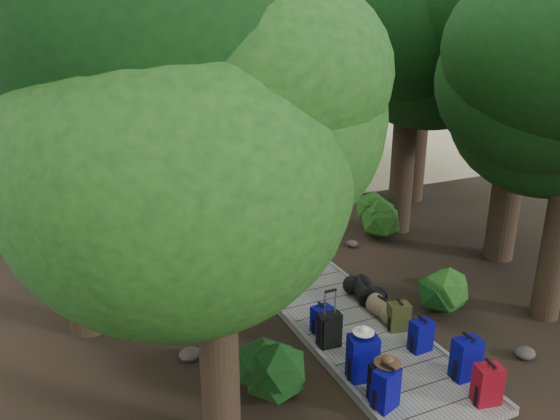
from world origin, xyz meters
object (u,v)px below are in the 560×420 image
duffel_right_khaki (382,308)px  sun_lounger (258,163)px  lone_suitcase_on_sand (202,174)px  backpack_left_d (322,318)px  backpack_right_d (399,315)px  backpack_right_a (488,383)px  duffel_right_black (365,291)px  suitcase_on_boardwalk (329,330)px  backpack_right_c (421,334)px  backpack_left_a (386,387)px  backpack_left_b (382,381)px  kayak (91,180)px  backpack_left_c (363,355)px  backpack_right_b (466,357)px

duffel_right_khaki → sun_lounger: (2.00, 11.04, -0.02)m
lone_suitcase_on_sand → sun_lounger: size_ratio=0.44×
backpack_left_d → duffel_right_khaki: (1.28, -0.04, -0.09)m
backpack_right_d → duffel_right_khaki: (-0.01, 0.48, -0.10)m
backpack_left_d → backpack_right_a: 2.98m
duffel_right_black → suitcase_on_boardwalk: (-1.44, -1.13, 0.10)m
backpack_right_a → backpack_right_c: bearing=103.1°
backpack_right_a → suitcase_on_boardwalk: backpack_right_a is taller
backpack_right_a → backpack_right_c: (-0.03, 1.48, -0.03)m
backpack_left_a → backpack_right_c: bearing=16.1°
lone_suitcase_on_sand → duffel_right_khaki: bearing=-90.5°
backpack_left_b → duffel_right_khaki: size_ratio=1.18×
backpack_right_c → lone_suitcase_on_sand: (-0.42, 11.28, -0.04)m
backpack_right_a → duffel_right_khaki: (0.01, 2.66, -0.16)m
backpack_left_b → suitcase_on_boardwalk: size_ratio=1.04×
backpack_left_a → duffel_right_khaki: backpack_left_a is taller
duffel_right_black → duffel_right_khaki: bearing=-77.1°
backpack_left_a → backpack_left_d: size_ratio=1.31×
suitcase_on_boardwalk → kayak: suitcase_on_boardwalk is taller
backpack_right_c → duffel_right_khaki: 1.18m
backpack_left_a → sun_lounger: backpack_left_a is taller
backpack_left_a → backpack_right_a: 1.50m
backpack_right_a → lone_suitcase_on_sand: 12.78m
backpack_left_c → backpack_right_b: bearing=-12.6°
backpack_right_d → lone_suitcase_on_sand: (-0.48, 10.59, -0.02)m
kayak → backpack_right_a: bearing=-69.8°
backpack_left_a → backpack_left_c: bearing=66.3°
backpack_left_d → suitcase_on_boardwalk: bearing=-113.4°
backpack_right_d → sun_lounger: backpack_right_d is taller
kayak → sun_lounger: bearing=-0.7°
backpack_left_a → duffel_right_khaki: (1.42, 2.14, -0.17)m
duffel_right_black → backpack_right_b: bearing=-71.7°
backpack_left_a → backpack_right_d: backpack_left_a is taller
backpack_right_b → suitcase_on_boardwalk: size_ratio=1.21×
backpack_left_c → kayak: backpack_left_c is taller
backpack_left_d → backpack_left_a: bearing=-103.5°
backpack_left_c → duffel_right_black: backpack_left_c is taller
backpack_right_d → duffel_right_black: size_ratio=0.87×
suitcase_on_boardwalk → backpack_left_d: bearing=81.6°
suitcase_on_boardwalk → sun_lounger: bearing=78.7°
backpack_right_b → duffel_right_khaki: size_ratio=1.38×
backpack_left_b → backpack_right_b: backpack_right_b is taller
backpack_left_a → kayak: (-2.57, 13.74, -0.27)m
backpack_left_b → backpack_left_d: bearing=94.8°
backpack_right_b → sun_lounger: backpack_right_b is taller
backpack_right_a → duffel_right_black: bearing=101.0°
duffel_right_black → sun_lounger: sun_lounger is taller
backpack_left_c → backpack_right_a: size_ratio=1.21×
backpack_right_c → suitcase_on_boardwalk: size_ratio=0.99×
backpack_left_d → backpack_right_a: backpack_right_a is taller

